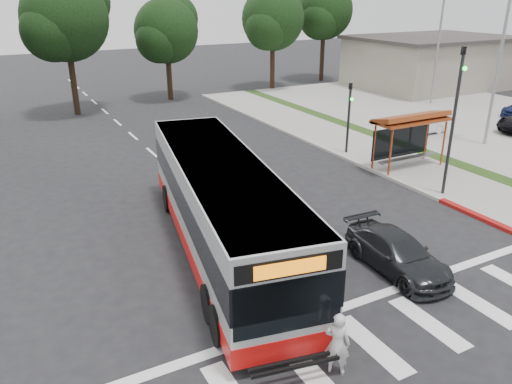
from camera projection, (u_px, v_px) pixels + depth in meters
ground at (275, 260)px, 17.07m from camera, size 140.00×140.00×0.00m
sidewalk_east at (371, 152)px, 28.41m from camera, size 4.00×40.00×0.12m
curb_east at (343, 157)px, 27.52m from camera, size 0.30×40.00×0.15m
curb_east_red at (501, 227)px, 19.35m from camera, size 0.32×6.00×0.15m
parking_lot at (484, 121)px, 35.31m from camera, size 18.00×36.00×0.10m
commercial_building at (431, 63)px, 47.39m from camera, size 14.00×10.00×4.40m
building_roof_cap at (435, 38)px, 46.51m from camera, size 14.60×10.60×0.30m
crosswalk_ladder at (372, 345)px, 12.98m from camera, size 18.00×2.60×0.01m
bus_shelter at (410, 124)px, 25.10m from camera, size 4.20×1.60×2.86m
traffic_signal_ne_tall at (455, 111)px, 21.05m from camera, size 0.18×0.37×6.50m
traffic_signal_ne_short at (349, 111)px, 27.29m from camera, size 0.18×0.37×4.00m
lot_light_front at (502, 43)px, 27.66m from camera, size 1.90×0.35×9.01m
lot_light_mid at (440, 28)px, 38.47m from camera, size 1.90×0.35×9.01m
tree_ne_a at (273, 17)px, 44.67m from camera, size 6.16×5.74×9.30m
tree_ne_b at (325, 9)px, 49.18m from camera, size 6.16×5.74×10.02m
tree_north_a at (66, 17)px, 34.94m from camera, size 6.60×6.15×10.17m
tree_north_b at (167, 30)px, 40.55m from camera, size 5.72×5.33×8.43m
transit_bus at (222, 208)px, 17.12m from camera, size 5.07×13.05×3.30m
pedestrian at (337, 343)px, 11.77m from camera, size 0.71×0.71×1.67m
dark_sedan at (397, 253)px, 16.30m from camera, size 1.92×4.28×1.22m
parked_car_1 at (421, 125)px, 31.64m from camera, size 3.62×1.31×1.19m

